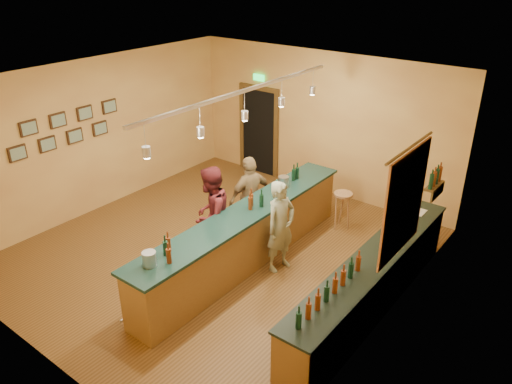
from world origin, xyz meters
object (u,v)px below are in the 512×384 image
Objects in this scene: bartender at (281,227)px; customer_a at (211,215)px; tasting_bar at (246,234)px; back_counter at (371,283)px; customer_b at (250,197)px; bar_stool at (343,200)px.

bartender is 1.24m from customer_a.
tasting_bar is 0.65m from bartender.
back_counter is 2.32m from tasting_bar.
customer_a reaches higher than customer_b.
back_counter is 2.95m from customer_a.
back_counter is 2.77× the size of customer_b.
bartender is 1.01× the size of customer_b.
bar_stool is at bearing 5.49° from bartender.
customer_b is at bearing -133.38° from bar_stool.
tasting_bar reaches higher than back_counter.
customer_a is at bearing -157.72° from tasting_bar.
tasting_bar reaches higher than bar_stool.
bartender is (0.55, 0.27, 0.22)m from tasting_bar.
back_counter is at bearing 4.48° from tasting_bar.
tasting_bar is 2.86× the size of customer_a.
bartender reaches higher than tasting_bar.
tasting_bar is (-2.31, -0.18, 0.12)m from back_counter.
back_counter is 2.55× the size of customer_a.
customer_b is 1.87m from bar_stool.
customer_a reaches higher than tasting_bar.
back_counter is at bearing 85.01° from customer_a.
customer_b is 2.15× the size of bar_stool.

